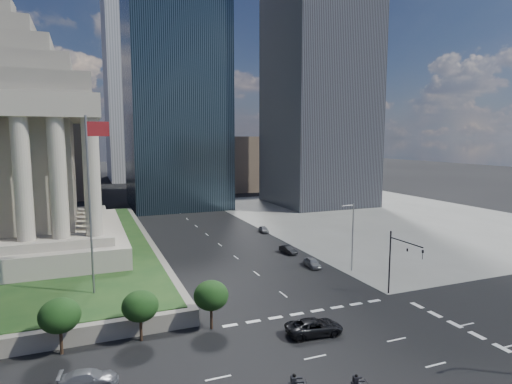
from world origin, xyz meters
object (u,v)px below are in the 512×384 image
suv_grey (89,378)px  parked_sedan_far (264,229)px  street_lamp_north (352,233)px  pickup_truck (314,327)px  flagpole (91,195)px  parked_sedan_near (312,263)px  traffic_signal_ne (400,256)px  parked_sedan_mid (288,250)px

suv_grey → parked_sedan_far: suv_grey is taller
parked_sedan_far → street_lamp_north: bearing=-79.2°
street_lamp_north → pickup_truck: size_ratio=1.74×
flagpole → parked_sedan_near: bearing=8.7°
traffic_signal_ne → street_lamp_north: (0.83, 11.30, 0.41)m
suv_grey → parked_sedan_near: size_ratio=1.12×
flagpole → parked_sedan_far: (33.33, 29.69, -12.48)m
traffic_signal_ne → pickup_truck: (-14.37, -4.79, -4.45)m
flagpole → parked_sedan_near: size_ratio=4.98×
pickup_truck → parked_sedan_near: pickup_truck is taller
traffic_signal_ne → parked_sedan_far: bearing=91.4°
pickup_truck → parked_sedan_far: size_ratio=1.55×
suv_grey → parked_sedan_mid: size_ratio=1.15×
traffic_signal_ne → pickup_truck: bearing=-161.6°
traffic_signal_ne → suv_grey: (-35.27, -6.01, -4.60)m
traffic_signal_ne → flagpole: bearing=163.3°
pickup_truck → parked_sedan_far: pickup_truck is taller
flagpole → pickup_truck: 27.89m
flagpole → suv_grey: bearing=-93.3°
parked_sedan_mid → pickup_truck: bearing=-117.9°
street_lamp_north → flagpole: bearing=-178.4°
pickup_truck → parked_sedan_near: bearing=-23.1°
flagpole → parked_sedan_near: flagpole is taller
suv_grey → parked_sedan_far: (34.27, 46.00, -0.02)m
street_lamp_north → pickup_truck: street_lamp_north is taller
traffic_signal_ne → parked_sedan_far: 40.27m
pickup_truck → suv_grey: bearing=99.0°
street_lamp_north → suv_grey: (-36.10, -17.31, -5.01)m
traffic_signal_ne → parked_sedan_near: traffic_signal_ne is taller
suv_grey → parked_sedan_near: parked_sedan_near is taller
flagpole → street_lamp_north: 35.95m
street_lamp_north → parked_sedan_near: size_ratio=2.49×
street_lamp_north → parked_sedan_near: (-4.33, 3.72, -4.98)m
parked_sedan_mid → parked_sedan_far: bearing=74.7°
street_lamp_north → suv_grey: size_ratio=2.23×
traffic_signal_ne → parked_sedan_mid: (-3.50, 23.37, -4.61)m
parked_sedan_mid → parked_sedan_near: bearing=-96.8°
flagpole → traffic_signal_ne: flagpole is taller
traffic_signal_ne → parked_sedan_near: size_ratio=1.99×
flagpole → parked_sedan_near: (30.83, 4.72, -12.43)m
suv_grey → parked_sedan_near: (31.77, 21.03, 0.03)m
street_lamp_north → pickup_truck: (-15.20, -16.09, -4.86)m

